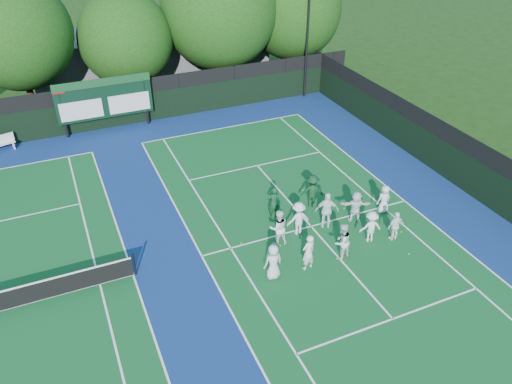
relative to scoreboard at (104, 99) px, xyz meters
name	(u,v)px	position (x,y,z in m)	size (l,w,h in m)	color
ground	(321,238)	(7.01, -15.59, -2.19)	(120.00, 120.00, 0.00)	#18380F
court_apron	(191,259)	(1.01, -14.59, -2.19)	(34.00, 32.00, 0.01)	navy
near_court	(311,226)	(7.01, -14.59, -2.18)	(11.05, 23.85, 0.01)	#115624
back_fence	(121,106)	(1.01, 0.41, -0.83)	(34.00, 0.08, 3.00)	black
divider_fence_right	(463,165)	(16.01, -14.59, -0.83)	(0.08, 32.00, 3.00)	black
scoreboard	(104,99)	(0.00, 0.00, 0.00)	(6.00, 0.21, 3.55)	black
clubhouse	(151,54)	(5.01, 8.41, -0.19)	(18.00, 6.00, 4.00)	slate
light_pole_right	(309,10)	(14.51, 0.11, 4.11)	(1.20, 0.30, 10.12)	black
bench	(1,142)	(-6.40, -0.22, -1.68)	(1.56, 0.77, 0.95)	silver
tree_b	(18,36)	(-4.12, 3.99, 3.39)	(7.09, 7.09, 9.31)	black
tree_c	(128,41)	(2.62, 3.99, 2.30)	(6.42, 6.42, 7.87)	black
tree_d	(221,13)	(9.47, 3.99, 3.55)	(8.41, 8.41, 10.16)	black
tree_e	(294,12)	(15.43, 3.99, 3.04)	(7.36, 7.36, 9.10)	black
tennis_ball_0	(241,243)	(3.46, -14.47, -2.16)	(0.07, 0.07, 0.07)	#BFCF18
tennis_ball_1	(303,190)	(8.14, -11.61, -2.16)	(0.07, 0.07, 0.07)	#BFCF18
tennis_ball_2	(409,254)	(9.99, -18.13, -2.16)	(0.07, 0.07, 0.07)	#BFCF18
tennis_ball_3	(280,245)	(5.01, -15.33, -2.16)	(0.07, 0.07, 0.07)	#BFCF18
tennis_ball_4	(344,208)	(9.25, -13.95, -2.16)	(0.07, 0.07, 0.07)	#BFCF18
tennis_ball_5	(401,232)	(10.68, -16.70, -2.16)	(0.07, 0.07, 0.07)	#BFCF18
player_front_0	(273,262)	(3.85, -17.04, -1.37)	(0.81, 0.52, 1.65)	silver
player_front_1	(308,252)	(5.43, -17.13, -1.32)	(0.63, 0.42, 1.74)	silver
player_front_2	(342,241)	(7.09, -17.07, -1.31)	(0.85, 0.67, 1.76)	silver
player_front_3	(371,226)	(8.94, -16.56, -1.41)	(1.01, 0.58, 1.56)	silver
player_front_4	(396,226)	(10.03, -16.94, -1.44)	(0.88, 0.36, 1.50)	white
player_back_0	(278,228)	(5.01, -15.10, -1.30)	(0.86, 0.67, 1.78)	white
player_back_1	(298,218)	(6.18, -14.78, -1.35)	(1.09, 0.63, 1.69)	white
player_back_2	(327,210)	(7.65, -14.86, -1.25)	(1.10, 0.46, 1.88)	white
player_back_3	(356,206)	(9.19, -14.95, -1.39)	(1.49, 0.47, 1.61)	white
player_back_4	(384,199)	(10.88, -14.89, -1.44)	(0.73, 0.48, 1.50)	white
coach_left	(274,203)	(5.66, -13.22, -1.31)	(0.64, 0.42, 1.76)	#103C20
coach_right	(312,191)	(7.88, -13.03, -1.31)	(1.14, 0.65, 1.76)	#0F371A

